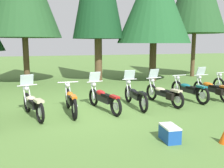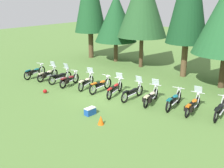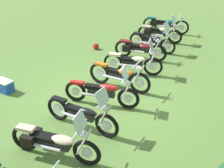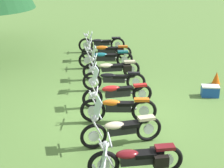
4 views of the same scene
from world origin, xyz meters
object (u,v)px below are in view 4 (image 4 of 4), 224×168
Objects in this scene: traffic_cone at (216,78)px; motorcycle_7 at (113,79)px; motorcycle_10 at (107,51)px; motorcycle_4 at (121,129)px; motorcycle_3 at (138,159)px; picnic_cooler at (210,91)px; motorcycle_11 at (101,43)px; motorcycle_9 at (105,58)px; motorcycle_5 at (118,108)px; motorcycle_8 at (112,68)px; motorcycle_6 at (116,93)px.

motorcycle_7 is at bearing 100.83° from traffic_cone.
motorcycle_10 is 5.23m from traffic_cone.
traffic_cone is (4.50, -3.73, -0.23)m from motorcycle_4.
motorcycle_3 reaches higher than picnic_cooler.
traffic_cone reaches higher than picnic_cooler.
motorcycle_9 is at bearing 91.54° from motorcycle_11.
motorcycle_4 is 5.85m from traffic_cone.
motorcycle_4 reaches higher than picnic_cooler.
motorcycle_3 is 0.93× the size of motorcycle_10.
motorcycle_3 is 5.13m from motorcycle_7.
motorcycle_10 is at bearing -97.99° from motorcycle_9.
motorcycle_3 is 0.96× the size of motorcycle_5.
motorcycle_4 reaches higher than traffic_cone.
motorcycle_3 is 5.40m from picnic_cooler.
motorcycle_7 is 1.28m from motorcycle_8.
motorcycle_4 is at bearing 93.23° from motorcycle_5.
motorcycle_5 reaches higher than traffic_cone.
motorcycle_6 reaches higher than motorcycle_3.
motorcycle_8 is at bearing -86.97° from motorcycle_7.
motorcycle_7 is 2.64m from motorcycle_9.
motorcycle_10 is (7.52, 0.54, -0.01)m from motorcycle_4.
traffic_cone is (5.85, -3.36, -0.21)m from motorcycle_3.
picnic_cooler is (4.61, -2.81, -0.25)m from motorcycle_3.
motorcycle_10 is at bearing 41.13° from picnic_cooler.
motorcycle_11 is at bearing -96.56° from motorcycle_6.
motorcycle_10 is at bearing -98.38° from motorcycle_6.
motorcycle_7 is at bearing 92.19° from motorcycle_11.
motorcycle_9 reaches higher than motorcycle_3.
motorcycle_3 is 4.52× the size of traffic_cone.
motorcycle_11 reaches higher than traffic_cone.
picnic_cooler is (3.26, -3.18, -0.27)m from motorcycle_4.
motorcycle_7 is (1.30, 0.12, -0.01)m from motorcycle_6.
motorcycle_7 reaches higher than motorcycle_6.
motorcycle_5 is at bearing 83.17° from motorcycle_8.
motorcycle_4 reaches higher than motorcycle_5.
motorcycle_9 is at bearing -96.33° from motorcycle_6.
motorcycle_11 is at bearing -80.53° from motorcycle_10.
picnic_cooler is (-3.10, -3.76, -0.26)m from motorcycle_9.
motorcycle_6 is 1.01× the size of motorcycle_7.
motorcycle_8 is 0.97× the size of motorcycle_9.
motorcycle_4 is 5.03m from motorcycle_8.
picnic_cooler is at bearing 173.38° from motorcycle_7.
picnic_cooler is 1.36m from traffic_cone.
motorcycle_10 reaches higher than traffic_cone.
motorcycle_3 is 1.01× the size of motorcycle_4.
motorcycle_5 is 0.97× the size of motorcycle_11.
motorcycle_7 is (5.09, 0.60, 0.00)m from motorcycle_3.
picnic_cooler is at bearing -129.96° from motorcycle_3.
motorcycle_7 reaches higher than motorcycle_3.
motorcycle_7 reaches higher than motorcycle_10.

